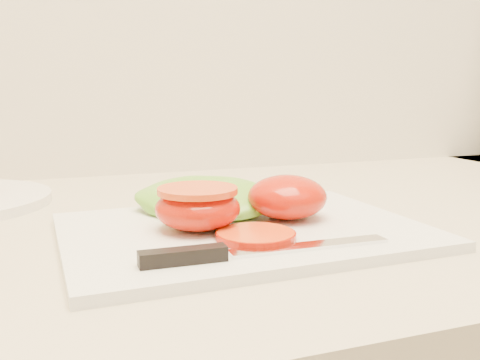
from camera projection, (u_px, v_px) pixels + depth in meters
name	position (u px, v px, depth m)	size (l,w,h in m)	color
cutting_board	(243.00, 231.00, 0.53)	(0.35, 0.25, 0.01)	silver
tomato_half_dome	(287.00, 197.00, 0.56)	(0.08, 0.08, 0.05)	red
tomato_half_cut	(198.00, 206.00, 0.51)	(0.08, 0.08, 0.04)	red
tomato_slice_0	(256.00, 235.00, 0.48)	(0.07, 0.07, 0.01)	#E75723
lettuce_leaf_0	(207.00, 198.00, 0.59)	(0.16, 0.11, 0.03)	#69BE32
knife	(236.00, 252.00, 0.43)	(0.22, 0.02, 0.01)	silver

